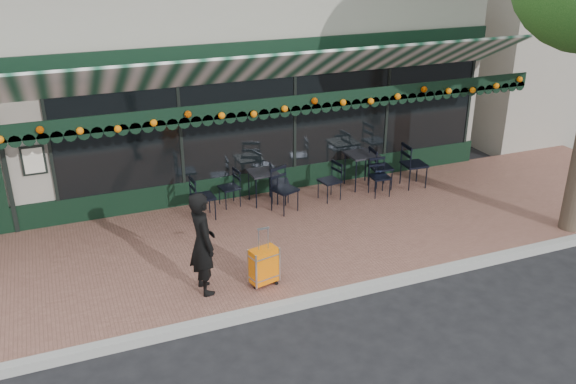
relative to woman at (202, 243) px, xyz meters
name	(u,v)px	position (x,y,z in m)	size (l,w,h in m)	color
ground	(309,302)	(1.45, -0.70, -0.97)	(80.00, 80.00, 0.00)	black
sidewalk	(265,242)	(1.45, 1.30, -0.90)	(18.00, 4.00, 0.15)	brown
curb	(311,300)	(1.45, -0.78, -0.90)	(18.00, 0.16, 0.15)	#9E9E99
restaurant_building	(184,62)	(1.45, 7.13, 1.30)	(12.00, 9.60, 4.50)	gray
woman	(202,243)	(0.00, 0.00, 0.00)	(0.60, 0.39, 1.65)	black
suitcase	(264,266)	(0.91, -0.18, -0.49)	(0.47, 0.33, 0.98)	orange
cafe_table_a	(362,157)	(4.22, 2.81, -0.14)	(0.62, 0.62, 0.76)	black
cafe_table_b	(263,175)	(1.97, 2.80, -0.22)	(0.55, 0.55, 0.68)	black
chair_a_left	(330,181)	(3.29, 2.43, -0.42)	(0.40, 0.40, 0.81)	black
chair_a_right	(381,168)	(4.58, 2.59, -0.36)	(0.46, 0.46, 0.92)	black
chair_a_front	(380,177)	(4.37, 2.24, -0.42)	(0.40, 0.40, 0.80)	black
chair_a_extra	(414,165)	(5.30, 2.40, -0.33)	(0.49, 0.49, 0.99)	black
chair_b_left	(229,188)	(1.28, 2.90, -0.44)	(0.39, 0.39, 0.77)	black
chair_b_right	(279,182)	(2.31, 2.77, -0.42)	(0.40, 0.40, 0.80)	black
chair_b_front	(285,190)	(2.22, 2.25, -0.37)	(0.45, 0.45, 0.90)	black
chair_solo	(203,197)	(0.64, 2.53, -0.39)	(0.44, 0.44, 0.87)	black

